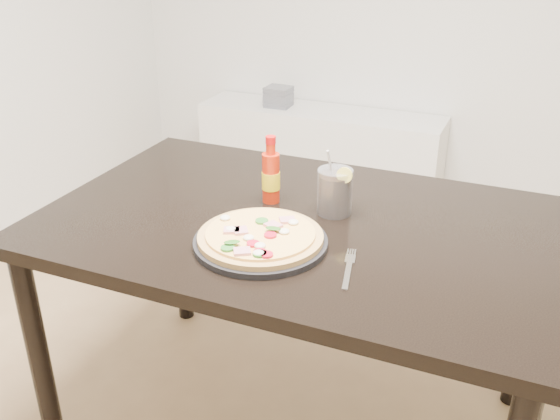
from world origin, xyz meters
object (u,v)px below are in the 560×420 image
at_px(dining_table, 297,245).
at_px(hot_sauce_bottle, 271,176).
at_px(plate, 261,242).
at_px(pizza, 260,236).
at_px(media_console, 319,152).
at_px(fork, 349,267).
at_px(cola_cup, 335,192).

relative_size(dining_table, hot_sauce_bottle, 7.01).
bearing_deg(hot_sauce_bottle, plate, -71.95).
xyz_separation_m(pizza, hot_sauce_bottle, (-0.08, 0.26, 0.05)).
bearing_deg(media_console, fork, -68.69).
relative_size(plate, pizza, 1.07).
distance_m(cola_cup, media_console, 1.93).
relative_size(hot_sauce_bottle, media_console, 0.14).
distance_m(dining_table, hot_sauce_bottle, 0.21).
bearing_deg(plate, dining_table, 80.18).
bearing_deg(plate, fork, -5.55).
distance_m(plate, cola_cup, 0.28).
height_order(plate, media_console, plate).
height_order(dining_table, fork, fork).
bearing_deg(cola_cup, dining_table, -135.59).
xyz_separation_m(dining_table, media_console, (-0.57, 1.80, -0.42)).
xyz_separation_m(plate, cola_cup, (0.11, 0.25, 0.05)).
height_order(pizza, fork, pizza).
height_order(fork, media_console, fork).
relative_size(dining_table, cola_cup, 7.43).
distance_m(dining_table, fork, 0.30).
height_order(dining_table, pizza, pizza).
bearing_deg(media_console, pizza, -74.76).
xyz_separation_m(dining_table, plate, (-0.03, -0.18, 0.09)).
relative_size(dining_table, media_console, 1.00).
bearing_deg(media_console, hot_sauce_bottle, -75.16).
bearing_deg(cola_cup, fork, -64.80).
height_order(dining_table, plate, plate).
xyz_separation_m(cola_cup, fork, (0.13, -0.28, -0.06)).
distance_m(hot_sauce_bottle, cola_cup, 0.19).
xyz_separation_m(plate, fork, (0.24, -0.02, -0.01)).
xyz_separation_m(hot_sauce_bottle, fork, (0.32, -0.28, -0.08)).
height_order(plate, pizza, pizza).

